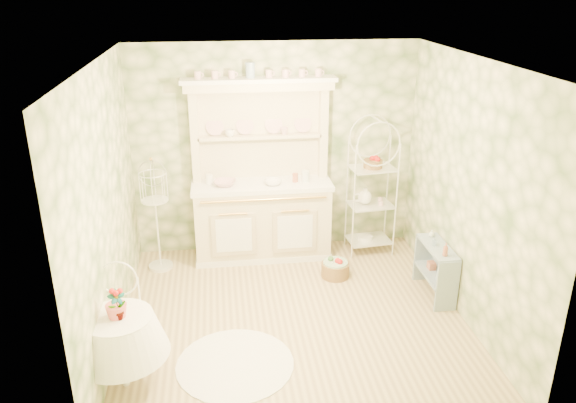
{
  "coord_description": "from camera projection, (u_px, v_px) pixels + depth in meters",
  "views": [
    {
      "loc": [
        -0.72,
        -5.07,
        3.39
      ],
      "look_at": [
        0.0,
        0.5,
        1.15
      ],
      "focal_mm": 35.0,
      "sensor_mm": 36.0,
      "label": 1
    }
  ],
  "objects": [
    {
      "name": "floor",
      "position": [
        294.0,
        318.0,
        6.02
      ],
      "size": [
        3.6,
        3.6,
        0.0
      ],
      "primitive_type": "plane",
      "color": "tan",
      "rests_on": "ground"
    },
    {
      "name": "bakers_rack",
      "position": [
        372.0,
        187.0,
        7.2
      ],
      "size": [
        0.6,
        0.45,
        1.8
      ],
      "primitive_type": "cube",
      "rotation": [
        0.0,
        0.0,
        0.1
      ],
      "color": "white",
      "rests_on": "floor"
    },
    {
      "name": "bowl_floral",
      "position": [
        225.0,
        185.0,
        6.92
      ],
      "size": [
        0.31,
        0.31,
        0.07
      ],
      "primitive_type": "imported",
      "rotation": [
        0.0,
        0.0,
        -0.19
      ],
      "color": "white",
      "rests_on": "kitchen_dresser"
    },
    {
      "name": "lace_rug",
      "position": [
        235.0,
        364.0,
        5.29
      ],
      "size": [
        1.25,
        1.25,
        0.01
      ],
      "primitive_type": "cylinder",
      "rotation": [
        0.0,
        0.0,
        -0.13
      ],
      "color": "white",
      "rests_on": "floor"
    },
    {
      "name": "ceiling",
      "position": [
        295.0,
        61.0,
        5.02
      ],
      "size": [
        3.6,
        3.6,
        0.0
      ],
      "primitive_type": "plane",
      "color": "white",
      "rests_on": "floor"
    },
    {
      "name": "cup_left",
      "position": [
        230.0,
        134.0,
        6.88
      ],
      "size": [
        0.13,
        0.13,
        0.09
      ],
      "primitive_type": "imported",
      "rotation": [
        0.0,
        0.0,
        -0.19
      ],
      "color": "white",
      "rests_on": "kitchen_dresser"
    },
    {
      "name": "bowl_white",
      "position": [
        273.0,
        184.0,
        6.95
      ],
      "size": [
        0.25,
        0.25,
        0.07
      ],
      "primitive_type": "imported",
      "rotation": [
        0.0,
        0.0,
        -0.2
      ],
      "color": "white",
      "rests_on": "kitchen_dresser"
    },
    {
      "name": "round_table",
      "position": [
        122.0,
        352.0,
        4.91
      ],
      "size": [
        0.84,
        0.84,
        0.7
      ],
      "primitive_type": "cylinder",
      "rotation": [
        0.0,
        0.0,
        0.41
      ],
      "color": "white",
      "rests_on": "floor"
    },
    {
      "name": "cafe_chair",
      "position": [
        120.0,
        323.0,
        5.08
      ],
      "size": [
        0.5,
        0.5,
        0.97
      ],
      "primitive_type": "cube",
      "rotation": [
        0.0,
        0.0,
        -0.13
      ],
      "color": "white",
      "rests_on": "floor"
    },
    {
      "name": "wall_front",
      "position": [
        331.0,
        297.0,
        3.86
      ],
      "size": [
        3.6,
        3.6,
        0.0
      ],
      "primitive_type": "plane",
      "color": "beige",
      "rests_on": "floor"
    },
    {
      "name": "kitchen_dresser",
      "position": [
        262.0,
        172.0,
        6.97
      ],
      "size": [
        1.87,
        0.61,
        2.29
      ],
      "primitive_type": "cube",
      "color": "beige",
      "rests_on": "floor"
    },
    {
      "name": "bottle_amber",
      "position": [
        445.0,
        250.0,
        6.0
      ],
      "size": [
        0.06,
        0.06,
        0.15
      ],
      "primitive_type": "imported",
      "rotation": [
        0.0,
        0.0,
        0.03
      ],
      "color": "#AB5F43",
      "rests_on": "side_shelf"
    },
    {
      "name": "floor_basket",
      "position": [
        335.0,
        268.0,
        6.82
      ],
      "size": [
        0.4,
        0.4,
        0.22
      ],
      "primitive_type": "cylinder",
      "rotation": [
        0.0,
        0.0,
        0.18
      ],
      "color": "olive",
      "rests_on": "floor"
    },
    {
      "name": "potted_geranium",
      "position": [
        117.0,
        306.0,
        4.68
      ],
      "size": [
        0.17,
        0.15,
        0.28
      ],
      "primitive_type": "imported",
      "rotation": [
        0.0,
        0.0,
        0.39
      ],
      "color": "#3F7238",
      "rests_on": "round_table"
    },
    {
      "name": "bottle_blue",
      "position": [
        434.0,
        242.0,
        6.25
      ],
      "size": [
        0.05,
        0.05,
        0.1
      ],
      "primitive_type": "imported",
      "rotation": [
        0.0,
        0.0,
        -0.27
      ],
      "color": "#86A0B9",
      "rests_on": "side_shelf"
    },
    {
      "name": "side_shelf",
      "position": [
        435.0,
        270.0,
        6.36
      ],
      "size": [
        0.33,
        0.74,
        0.62
      ],
      "primitive_type": "cube",
      "rotation": [
        0.0,
        0.0,
        0.09
      ],
      "color": "#899EAC",
      "rests_on": "floor"
    },
    {
      "name": "wall_left",
      "position": [
        106.0,
        210.0,
        5.3
      ],
      "size": [
        3.6,
        3.6,
        0.0
      ],
      "primitive_type": "plane",
      "color": "beige",
      "rests_on": "floor"
    },
    {
      "name": "bottle_glass",
      "position": [
        432.0,
        234.0,
        6.47
      ],
      "size": [
        0.08,
        0.08,
        0.09
      ],
      "primitive_type": "imported",
      "rotation": [
        0.0,
        0.0,
        0.17
      ],
      "color": "silver",
      "rests_on": "side_shelf"
    },
    {
      "name": "birdcage_stand",
      "position": [
        156.0,
        216.0,
        6.81
      ],
      "size": [
        0.36,
        0.36,
        1.41
      ],
      "primitive_type": "cube",
      "rotation": [
        0.0,
        0.0,
        0.1
      ],
      "color": "white",
      "rests_on": "floor"
    },
    {
      "name": "wall_right",
      "position": [
        469.0,
        193.0,
        5.73
      ],
      "size": [
        3.6,
        3.6,
        0.0
      ],
      "primitive_type": "plane",
      "color": "beige",
      "rests_on": "floor"
    },
    {
      "name": "wall_back",
      "position": [
        275.0,
        150.0,
        7.17
      ],
      "size": [
        3.6,
        3.6,
        0.0
      ],
      "primitive_type": "plane",
      "color": "beige",
      "rests_on": "floor"
    },
    {
      "name": "cup_right",
      "position": [
        284.0,
        132.0,
        6.97
      ],
      "size": [
        0.13,
        0.13,
        0.09
      ],
      "primitive_type": "imported",
      "rotation": [
        0.0,
        0.0,
        0.4
      ],
      "color": "white",
      "rests_on": "kitchen_dresser"
    }
  ]
}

